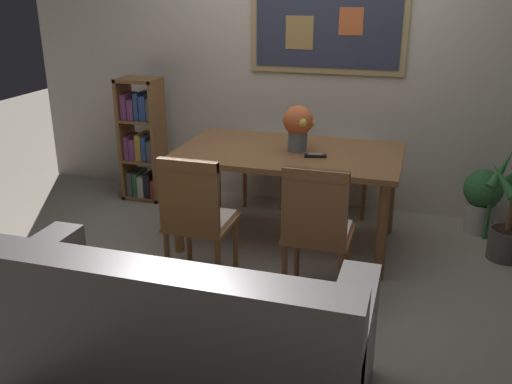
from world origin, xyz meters
TOP-DOWN VIEW (x-y plane):
  - ground_plane at (0.00, 0.00)m, footprint 12.00×12.00m
  - wall_back_with_painting at (0.00, 1.43)m, footprint 5.20×0.14m
  - dining_table at (0.09, 0.50)m, footprint 1.62×0.96m
  - dining_chair_near_right at (0.46, -0.33)m, footprint 0.40×0.41m
  - dining_chair_near_left at (-0.29, -0.38)m, footprint 0.40×0.41m
  - dining_chair_far_left at (-0.28, 1.35)m, footprint 0.40×0.41m
  - dining_chair_far_right at (0.42, 1.34)m, footprint 0.40×0.41m
  - leather_couch at (-0.02, -1.36)m, footprint 1.80×0.84m
  - bookshelf at (-1.40, 1.06)m, footprint 0.36×0.28m
  - potted_ivy at (1.51, 1.11)m, footprint 0.30×0.30m
  - potted_palm at (1.66, 0.67)m, footprint 0.43×0.43m
  - flower_vase at (0.15, 0.51)m, footprint 0.23×0.22m
  - tv_remote at (0.30, 0.38)m, footprint 0.16×0.08m

SIDE VIEW (x-z plane):
  - ground_plane at x=0.00m, z-range 0.00..0.00m
  - potted_ivy at x=1.51m, z-range 0.02..0.57m
  - leather_couch at x=-0.02m, z-range -0.11..0.73m
  - potted_palm at x=1.66m, z-range -0.08..0.73m
  - bookshelf at x=-1.40m, z-range -0.03..1.07m
  - dining_chair_near_right at x=0.46m, z-range 0.08..0.99m
  - dining_chair_near_left at x=-0.29m, z-range 0.08..0.99m
  - dining_chair_far_left at x=-0.28m, z-range 0.08..0.99m
  - dining_chair_far_right at x=0.42m, z-range 0.08..0.99m
  - dining_table at x=0.09m, z-range 0.28..1.01m
  - tv_remote at x=0.30m, z-range 0.73..0.75m
  - flower_vase at x=0.15m, z-range 0.76..1.09m
  - wall_back_with_painting at x=0.00m, z-range 0.01..2.61m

